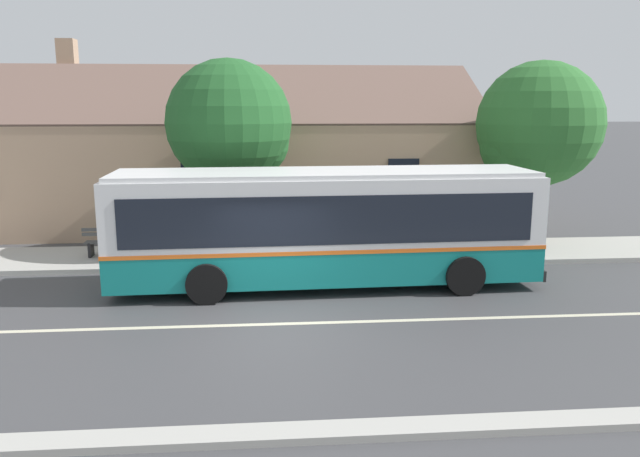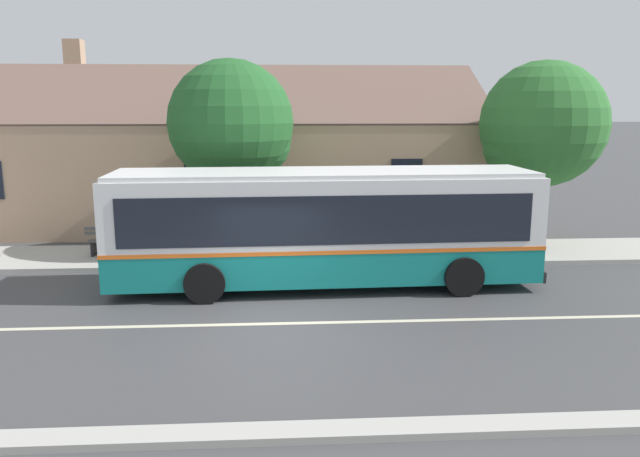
% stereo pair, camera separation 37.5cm
% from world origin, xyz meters
% --- Properties ---
extents(ground_plane, '(300.00, 300.00, 0.00)m').
position_xyz_m(ground_plane, '(0.00, 0.00, 0.00)').
color(ground_plane, '#424244').
extents(sidewalk_far, '(60.00, 3.00, 0.15)m').
position_xyz_m(sidewalk_far, '(0.00, 6.00, 0.07)').
color(sidewalk_far, '#ADAAA3').
rests_on(sidewalk_far, ground).
extents(curb_near, '(60.00, 0.50, 0.12)m').
position_xyz_m(curb_near, '(0.00, -4.75, 0.06)').
color(curb_near, '#ADAAA3').
rests_on(curb_near, ground).
extents(lane_divider_stripe, '(60.00, 0.16, 0.01)m').
position_xyz_m(lane_divider_stripe, '(0.00, 0.00, 0.00)').
color(lane_divider_stripe, beige).
rests_on(lane_divider_stripe, ground).
extents(community_building, '(21.16, 9.08, 7.32)m').
position_xyz_m(community_building, '(-2.56, 13.15, 2.14)').
color(community_building, tan).
rests_on(community_building, ground).
extents(transit_bus, '(11.10, 3.00, 3.05)m').
position_xyz_m(transit_bus, '(1.35, 2.90, 1.65)').
color(transit_bus, '#147F7A').
rests_on(transit_bus, ground).
extents(bench_by_building, '(1.56, 0.51, 0.94)m').
position_xyz_m(bench_by_building, '(-4.94, 5.99, 0.56)').
color(bench_by_building, '#4C4C4C').
rests_on(bench_by_building, sidewalk_far).
extents(street_tree_primary, '(4.08, 4.08, 6.13)m').
position_xyz_m(street_tree_primary, '(8.63, 6.99, 3.93)').
color(street_tree_primary, '#4C3828').
rests_on(street_tree_primary, ground).
extents(street_tree_secondary, '(3.89, 3.89, 6.12)m').
position_xyz_m(street_tree_secondary, '(-1.19, 6.66, 4.07)').
color(street_tree_secondary, '#4C3828').
rests_on(street_tree_secondary, ground).
extents(bus_stop_sign, '(0.36, 0.07, 2.40)m').
position_xyz_m(bus_stop_sign, '(7.23, 4.99, 1.64)').
color(bus_stop_sign, gray).
rests_on(bus_stop_sign, sidewalk_far).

